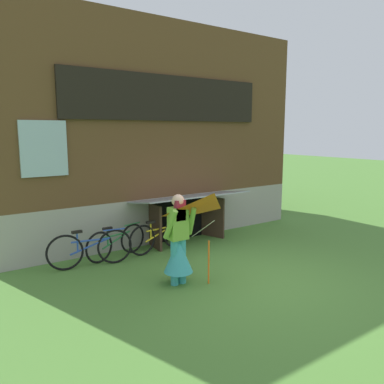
# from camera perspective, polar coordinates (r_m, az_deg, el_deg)

# --- Properties ---
(ground_plane) EXTENTS (60.00, 60.00, 0.00)m
(ground_plane) POSITION_cam_1_polar(r_m,az_deg,el_deg) (7.43, 9.27, -12.47)
(ground_plane) COLOR #4C7F33
(log_house) EXTENTS (8.08, 5.96, 5.29)m
(log_house) POSITION_cam_1_polar(r_m,az_deg,el_deg) (11.42, -9.89, 8.61)
(log_house) COLOR #9E998E
(log_house) RESTS_ON ground_plane
(person) EXTENTS (0.61, 0.52, 1.63)m
(person) POSITION_cam_1_polar(r_m,az_deg,el_deg) (6.84, -2.03, -8.16)
(person) COLOR teal
(person) RESTS_ON ground_plane
(kite) EXTENTS (0.95, 1.06, 1.55)m
(kite) POSITION_cam_1_polar(r_m,az_deg,el_deg) (6.42, 3.31, -3.88)
(kite) COLOR orange
(kite) RESTS_ON ground_plane
(bicycle_yellow) EXTENTS (1.62, 0.24, 0.74)m
(bicycle_yellow) POSITION_cam_1_polar(r_m,az_deg,el_deg) (8.78, -4.92, -6.50)
(bicycle_yellow) COLOR black
(bicycle_yellow) RESTS_ON ground_plane
(bicycle_green) EXTENTS (1.53, 0.43, 0.71)m
(bicycle_green) POSITION_cam_1_polar(r_m,az_deg,el_deg) (8.48, -11.18, -7.29)
(bicycle_green) COLOR black
(bicycle_green) RESTS_ON ground_plane
(bicycle_blue) EXTENTS (1.69, 0.35, 0.78)m
(bicycle_blue) POSITION_cam_1_polar(r_m,az_deg,el_deg) (8.03, -14.89, -8.15)
(bicycle_blue) COLOR black
(bicycle_blue) RESTS_ON ground_plane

